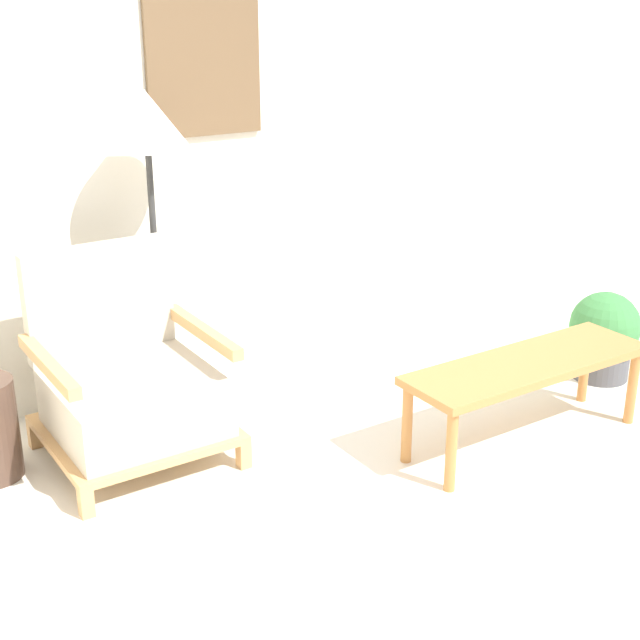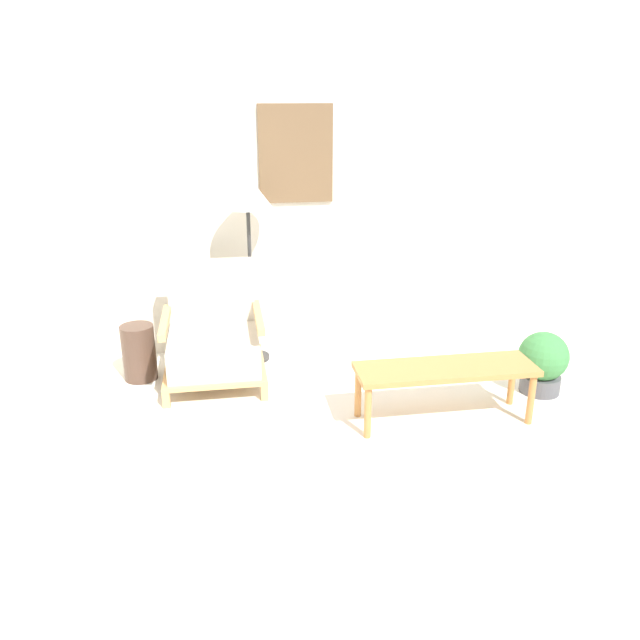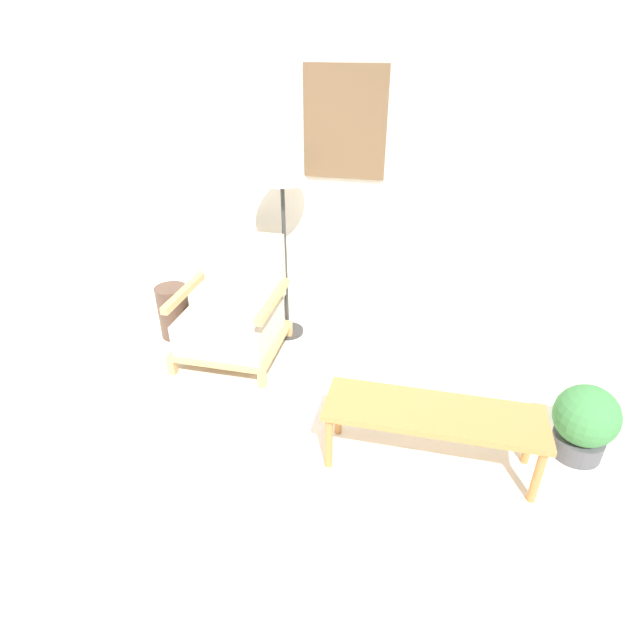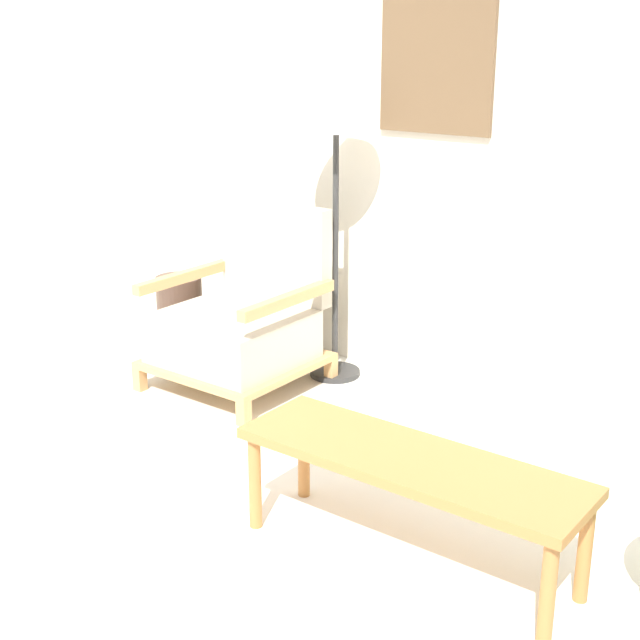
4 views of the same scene
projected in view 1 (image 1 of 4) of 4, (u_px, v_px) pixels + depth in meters
The scene contains 6 objects.
ground_plane at pixel (513, 631), 2.70m from camera, with size 14.00×14.00×0.00m, color silver.
wall_back at pixel (173, 101), 4.03m from camera, with size 8.00×0.09×2.70m.
armchair at pixel (128, 385), 3.63m from camera, with size 0.71×0.69×0.84m.
floor_lamp at pixel (147, 138), 3.74m from camera, with size 0.36×0.36×1.44m.
coffee_table at pixel (528, 371), 3.72m from camera, with size 1.14×0.35×0.38m.
potted_plant at pixel (604, 334), 4.39m from camera, with size 0.34×0.34×0.44m.
Camera 1 is at (-1.70, -1.52, 1.83)m, focal length 50.00 mm.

